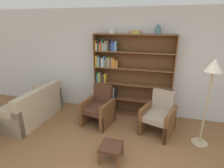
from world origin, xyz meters
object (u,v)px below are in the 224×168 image
bookshelf (124,76)px  couch (31,108)px  bowl_stoneware (112,31)px  footstool (111,148)px  bowl_slate (136,32)px  armchair_cushioned (159,116)px  vase_tall (158,30)px  floor_lamp (213,74)px  armchair_leather (99,108)px

bookshelf → couch: bearing=-156.6°
bowl_stoneware → footstool: bearing=-74.8°
bowl_slate → armchair_cushioned: bearing=-44.1°
footstool → bookshelf: bearing=94.6°
vase_tall → floor_lamp: (1.04, -0.86, -0.73)m
floor_lamp → armchair_cushioned: bearing=167.2°
bookshelf → armchair_leather: (-0.49, -0.68, -0.65)m
bookshelf → footstool: bookshelf is taller
armchair_leather → armchair_cushioned: size_ratio=1.00×
floor_lamp → vase_tall: bearing=140.4°
bookshelf → vase_tall: vase_tall is taller
bowl_stoneware → armchair_leather: size_ratio=0.18×
bowl_slate → floor_lamp: bearing=-29.1°
footstool → vase_tall: bearing=71.3°
bowl_stoneware → vase_tall: (1.10, 0.00, 0.03)m
couch → footstool: size_ratio=4.21×
couch → armchair_leather: size_ratio=1.73×
vase_tall → floor_lamp: 1.54m
bowl_stoneware → couch: 2.84m
bookshelf → armchair_leather: size_ratio=2.26×
bookshelf → armchair_cushioned: size_ratio=2.26×
bowl_slate → couch: 3.25m
bookshelf → vase_tall: (0.76, -0.02, 1.16)m
bowl_stoneware → footstool: 2.69m
vase_tall → couch: size_ratio=0.12×
vase_tall → couch: bearing=-162.4°
bowl_stoneware → footstool: (0.49, -1.80, -1.94)m
bookshelf → bowl_stoneware: 1.19m
bowl_slate → armchair_leather: 2.03m
armchair_leather → floor_lamp: (2.29, -0.20, 1.08)m
vase_tall → footstool: 2.74m
bowl_slate → vase_tall: (0.51, 0.00, 0.05)m
armchair_leather → vase_tall: bearing=-140.2°
bowl_slate → armchair_cushioned: (0.69, -0.67, -1.77)m
couch → armchair_leather: (1.74, 0.28, 0.11)m
armchair_leather → bowl_slate: bearing=-126.2°
bowl_stoneware → couch: bowl_stoneware is taller
couch → bowl_stoneware: bearing=-61.3°
vase_tall → floor_lamp: bearing=-39.6°
bowl_stoneware → bowl_slate: bowl_stoneware is taller
armchair_cushioned → armchair_leather: bearing=18.0°
bookshelf → armchair_leather: bookshelf is taller
bowl_stoneware → armchair_leather: 1.91m
couch → floor_lamp: 4.20m
vase_tall → armchair_cushioned: size_ratio=0.22×
footstool → armchair_cushioned: bearing=55.0°
bowl_slate → footstool: size_ratio=0.74×
floor_lamp → couch: bearing=-178.8°
bowl_stoneware → bowl_slate: size_ratio=0.58×
bookshelf → vase_tall: 1.39m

